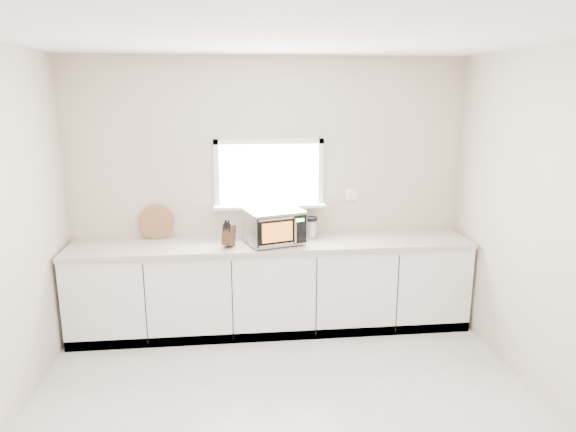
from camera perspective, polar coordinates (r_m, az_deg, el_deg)
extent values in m
cube|color=beige|center=(5.24, -2.10, 2.58)|extent=(4.00, 0.02, 2.70)
cube|color=white|center=(5.19, -2.10, 4.72)|extent=(1.00, 0.02, 0.60)
cube|color=white|center=(5.18, -2.02, 1.11)|extent=(1.12, 0.16, 0.03)
cube|color=white|center=(5.13, -2.12, 8.28)|extent=(1.10, 0.04, 0.05)
cube|color=white|center=(5.23, -2.06, 1.18)|extent=(1.10, 0.04, 0.05)
cube|color=white|center=(5.16, -7.93, 4.55)|extent=(0.05, 0.04, 0.70)
cube|color=white|center=(5.24, 3.66, 4.78)|extent=(0.05, 0.04, 0.70)
cube|color=white|center=(5.36, 7.02, 2.42)|extent=(0.12, 0.01, 0.12)
cube|color=white|center=(5.20, -1.77, -7.94)|extent=(3.92, 0.60, 0.88)
cube|color=beige|center=(5.04, -1.79, -3.11)|extent=(3.92, 0.64, 0.04)
cylinder|color=black|center=(4.78, -3.24, -3.73)|extent=(0.02, 0.02, 0.02)
cylinder|color=black|center=(5.06, -4.47, -2.77)|extent=(0.02, 0.02, 0.02)
cylinder|color=black|center=(4.94, 1.47, -3.14)|extent=(0.02, 0.02, 0.02)
cylinder|color=black|center=(5.21, 0.03, -2.24)|extent=(0.02, 0.02, 0.02)
cube|color=#ABADB2|center=(4.95, -1.55, -1.15)|extent=(0.61, 0.53, 0.31)
cube|color=black|center=(4.77, -0.63, -1.72)|extent=(0.48, 0.16, 0.27)
cube|color=orange|center=(4.74, -1.18, -1.80)|extent=(0.29, 0.09, 0.19)
cylinder|color=silver|center=(4.80, 0.84, -1.64)|extent=(0.02, 0.02, 0.24)
cube|color=black|center=(4.83, 1.30, -1.51)|extent=(0.12, 0.04, 0.27)
cube|color=#19FF33|center=(4.81, 1.33, -0.46)|extent=(0.08, 0.03, 0.03)
cube|color=silver|center=(4.91, -1.56, 0.63)|extent=(0.61, 0.53, 0.01)
cube|color=#492C1A|center=(4.89, -6.59, -2.11)|extent=(0.15, 0.21, 0.22)
cube|color=black|center=(4.84, -7.10, -1.19)|extent=(0.02, 0.04, 0.08)
cube|color=black|center=(4.83, -6.80, -1.11)|extent=(0.02, 0.04, 0.08)
cube|color=black|center=(4.82, -6.50, -1.33)|extent=(0.02, 0.04, 0.08)
cube|color=black|center=(4.83, -6.96, -0.90)|extent=(0.02, 0.04, 0.08)
cube|color=black|center=(4.82, -6.61, -0.92)|extent=(0.02, 0.04, 0.08)
cylinder|color=olive|center=(5.28, -14.41, -0.65)|extent=(0.34, 0.08, 0.34)
cylinder|color=#ABADB2|center=(5.18, 2.59, -1.45)|extent=(0.14, 0.14, 0.17)
cylinder|color=black|center=(5.15, 2.60, -0.29)|extent=(0.14, 0.14, 0.04)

